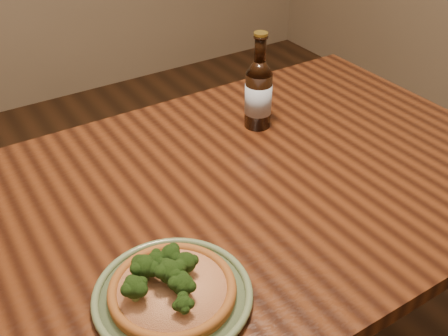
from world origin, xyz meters
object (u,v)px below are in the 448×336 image
table (202,229)px  pizza (171,286)px  beer_bottle (258,93)px  plate (173,295)px

table → pizza: pizza is taller
pizza → beer_bottle: bearing=40.7°
table → plate: size_ratio=5.66×
pizza → beer_bottle: 0.64m
plate → beer_bottle: (0.48, 0.41, 0.09)m
pizza → beer_bottle: size_ratio=0.86×
table → beer_bottle: bearing=33.7°
table → plate: bearing=-130.4°
table → beer_bottle: beer_bottle is taller
pizza → beer_bottle: (0.48, 0.41, 0.07)m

